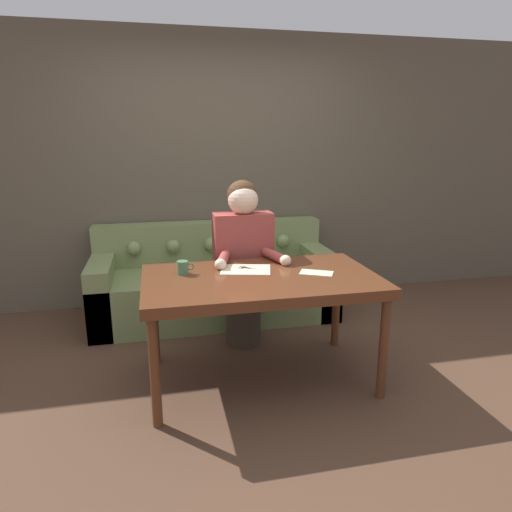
% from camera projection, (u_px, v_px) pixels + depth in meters
% --- Properties ---
extents(ground_plane, '(16.00, 16.00, 0.00)m').
position_uv_depth(ground_plane, '(259.00, 379.00, 3.17)').
color(ground_plane, '#4C3323').
extents(wall_back, '(8.00, 0.06, 2.60)m').
position_uv_depth(wall_back, '(220.00, 172.00, 4.49)').
color(wall_back, brown).
rests_on(wall_back, ground_plane).
extents(dining_table, '(1.53, 0.90, 0.75)m').
position_uv_depth(dining_table, '(261.00, 286.00, 3.01)').
color(dining_table, '#562D19').
rests_on(dining_table, ground_plane).
extents(couch, '(2.19, 0.89, 0.83)m').
position_uv_depth(couch, '(214.00, 283.00, 4.29)').
color(couch, olive).
rests_on(couch, ground_plane).
extents(person, '(0.55, 0.57, 1.32)m').
position_uv_depth(person, '(243.00, 261.00, 3.56)').
color(person, '#33281E').
rests_on(person, ground_plane).
extents(pattern_paper_main, '(0.38, 0.32, 0.00)m').
position_uv_depth(pattern_paper_main, '(246.00, 269.00, 3.13)').
color(pattern_paper_main, beige).
rests_on(pattern_paper_main, dining_table).
extents(pattern_paper_offcut, '(0.25, 0.21, 0.00)m').
position_uv_depth(pattern_paper_offcut, '(317.00, 273.00, 3.05)').
color(pattern_paper_offcut, beige).
rests_on(pattern_paper_offcut, dining_table).
extents(scissors, '(0.19, 0.16, 0.01)m').
position_uv_depth(scissors, '(248.00, 268.00, 3.15)').
color(scissors, silver).
rests_on(scissors, dining_table).
extents(mug, '(0.11, 0.08, 0.09)m').
position_uv_depth(mug, '(183.00, 268.00, 3.02)').
color(mug, '#47704C').
rests_on(mug, dining_table).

